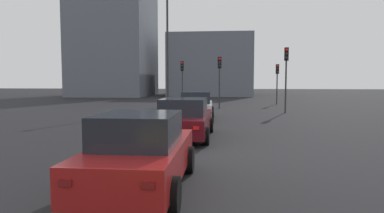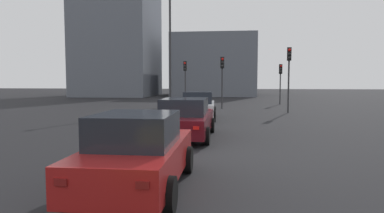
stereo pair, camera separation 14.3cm
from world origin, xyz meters
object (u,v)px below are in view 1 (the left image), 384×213
car_maroon_right_second (184,119)px  street_lamp_kerbside (167,43)px  traffic_light_near_left (220,72)px  traffic_light_far_left (182,73)px  car_red_right_third (140,153)px  car_white_right_lead (196,106)px  traffic_light_near_right (277,75)px  traffic_light_far_right (286,66)px

car_maroon_right_second → street_lamp_kerbside: bearing=13.2°
traffic_light_near_left → traffic_light_far_left: traffic_light_near_left is taller
car_red_right_third → traffic_light_near_left: (20.04, -1.29, 2.18)m
car_white_right_lead → traffic_light_near_right: traffic_light_near_right is taller
traffic_light_near_right → street_lamp_kerbside: bearing=-58.0°
traffic_light_near_right → traffic_light_near_left: bearing=-46.0°
traffic_light_near_right → traffic_light_far_left: (-0.89, 8.85, 0.19)m
traffic_light_near_right → traffic_light_far_left: traffic_light_far_left is taller
traffic_light_far_left → traffic_light_far_right: traffic_light_far_right is taller
traffic_light_far_left → traffic_light_far_right: 11.13m
car_white_right_lead → car_red_right_third: size_ratio=1.11×
street_lamp_kerbside → car_maroon_right_second: bearing=-167.5°
street_lamp_kerbside → traffic_light_near_right: bearing=-56.3°
car_red_right_third → car_maroon_right_second: bearing=-1.5°
traffic_light_near_right → traffic_light_far_right: 8.50m
traffic_light_near_left → traffic_light_far_right: 5.51m
traffic_light_near_right → street_lamp_kerbside: (-6.21, 9.32, 2.43)m
traffic_light_near_left → traffic_light_far_left: 5.78m
car_maroon_right_second → traffic_light_far_right: bearing=-27.4°
car_white_right_lead → car_maroon_right_second: bearing=178.5°
car_maroon_right_second → traffic_light_near_left: (13.77, -1.13, 2.19)m
car_red_right_third → traffic_light_far_right: size_ratio=0.92×
traffic_light_near_left → traffic_light_far_right: bearing=48.9°
traffic_light_near_left → street_lamp_kerbside: 4.64m
traffic_light_near_right → traffic_light_far_left: 8.90m
car_white_right_lead → traffic_light_far_right: traffic_light_far_right is taller
car_white_right_lead → traffic_light_near_right: (12.85, -6.51, 1.94)m
traffic_light_far_right → street_lamp_kerbside: 9.12m
traffic_light_near_right → traffic_light_far_right: (-8.45, 0.69, 0.50)m
car_red_right_third → traffic_light_near_left: traffic_light_near_left is taller
car_red_right_third → street_lamp_kerbside: (19.28, 2.72, 4.38)m
traffic_light_far_left → street_lamp_kerbside: size_ratio=0.45×
traffic_light_near_left → traffic_light_far_left: (4.56, 3.55, -0.04)m
car_red_right_third → traffic_light_far_left: bearing=5.2°
car_white_right_lead → street_lamp_kerbside: bearing=20.8°
car_red_right_third → street_lamp_kerbside: size_ratio=0.46×
traffic_light_far_right → traffic_light_near_right: bearing=-179.5°
car_white_right_lead → street_lamp_kerbside: size_ratio=0.51×
traffic_light_near_right → traffic_light_far_left: bearing=-86.0°
car_maroon_right_second → traffic_light_near_left: traffic_light_near_left is taller
street_lamp_kerbside → car_white_right_lead: bearing=-157.0°
traffic_light_near_left → car_maroon_right_second: bearing=-12.7°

